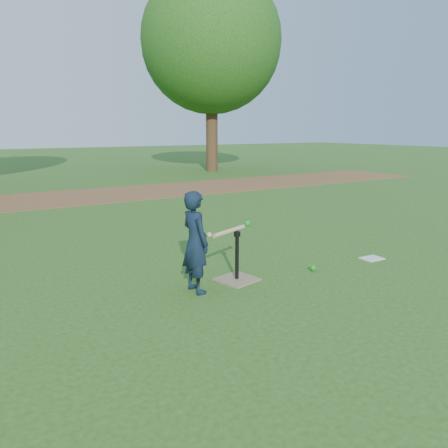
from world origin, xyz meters
TOP-DOWN VIEW (x-y plane):
  - ground at (0.00, 0.00)m, footprint 80.00×80.00m
  - dirt_strip at (0.00, 7.50)m, footprint 24.00×3.00m
  - child at (-0.91, -0.41)m, footprint 0.30×0.43m
  - wiffle_ball_ground at (0.73, -0.57)m, footprint 0.08×0.08m
  - clipboard at (1.83, -0.61)m, footprint 0.31×0.24m
  - batting_tee at (-0.31, -0.35)m, footprint 0.51×0.51m
  - swing_action at (-0.40, -0.36)m, footprint 0.68×0.28m
  - tree_right at (6.50, 12.00)m, footprint 5.80×5.80m

SIDE VIEW (x-z plane):
  - ground at x=0.00m, z-range 0.00..0.00m
  - dirt_strip at x=0.00m, z-range 0.00..0.01m
  - clipboard at x=1.83m, z-range 0.00..0.01m
  - wiffle_ball_ground at x=0.73m, z-range 0.00..0.08m
  - batting_tee at x=-0.31m, z-range -0.20..0.42m
  - child at x=-0.91m, z-range 0.00..1.16m
  - swing_action at x=-0.40m, z-range 0.59..0.71m
  - tree_right at x=6.50m, z-range 1.19..9.39m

